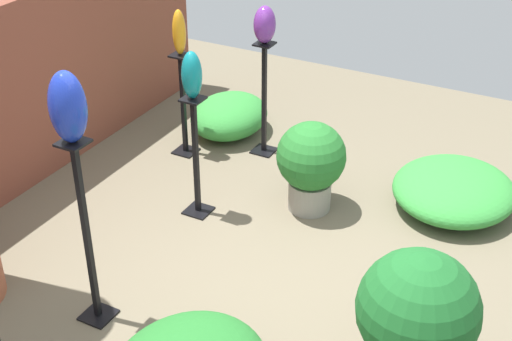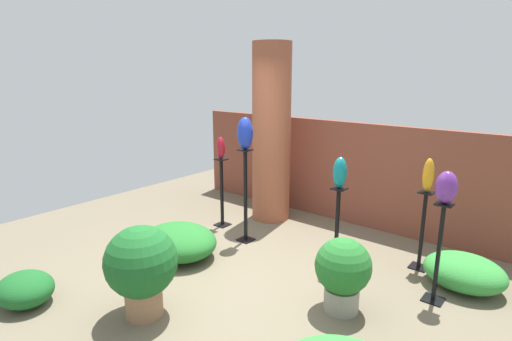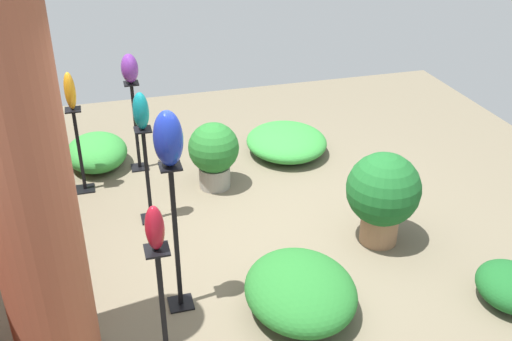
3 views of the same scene
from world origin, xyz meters
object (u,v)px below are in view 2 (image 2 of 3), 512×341
Objects in this scene: pedestal_teal at (337,232)px; brick_pillar at (271,134)px; pedestal_amber at (422,234)px; art_vase_teal at (340,173)px; art_vase_cobalt at (245,133)px; pedestal_violet at (438,258)px; art_vase_amber at (428,175)px; pedestal_cobalt at (246,200)px; potted_plant_front_right at (141,265)px; pedestal_ruby at (222,196)px; potted_plant_back_center at (343,271)px; art_vase_ruby at (221,148)px; art_vase_violet at (446,187)px.

brick_pillar is at bearing 151.94° from pedestal_teal.
art_vase_teal is (-0.78, -0.62, 0.75)m from pedestal_amber.
art_vase_cobalt reaches higher than pedestal_amber.
brick_pillar is 2.59× the size of pedestal_violet.
pedestal_violet is 2.67× the size of art_vase_amber.
brick_pillar is 2.11× the size of pedestal_cobalt.
art_vase_teal is at bearing 3.21° from art_vase_cobalt.
art_vase_cobalt is 0.47× the size of potted_plant_front_right.
pedestal_cobalt is 1.30× the size of pedestal_teal.
art_vase_amber is at bearing 10.23° from pedestal_ruby.
pedestal_cobalt is 3.02× the size of art_vase_cobalt.
potted_plant_front_right is (1.03, -2.15, 0.05)m from pedestal_ruby.
potted_plant_back_center is at bearing -58.16° from art_vase_teal.
brick_pillar is at bearing 106.54° from pedestal_cobalt.
pedestal_violet is 2.48m from pedestal_cobalt.
brick_pillar is at bearing 142.24° from potted_plant_back_center.
potted_plant_back_center is at bearing -19.72° from pedestal_ruby.
art_vase_ruby is 1.99m from art_vase_teal.
art_vase_ruby is 0.76× the size of art_vase_cobalt.
potted_plant_front_right is (-0.96, -2.03, 0.07)m from pedestal_teal.
art_vase_ruby is 2.73m from potted_plant_back_center.
potted_plant_back_center is (2.10, -1.63, -0.94)m from brick_pillar.
pedestal_cobalt is at bearing -176.79° from art_vase_teal.
potted_plant_front_right is at bearing -123.28° from pedestal_amber.
art_vase_teal is (1.99, -0.12, -0.03)m from art_vase_ruby.
art_vase_ruby reaches higher than art_vase_teal.
art_vase_ruby is at bearing 177.64° from art_vase_violet.
art_vase_amber is 0.53× the size of potted_plant_back_center.
pedestal_violet is 1.05× the size of pedestal_teal.
pedestal_ruby reaches higher than pedestal_teal.
pedestal_ruby is 0.73m from art_vase_ruby.
brick_pillar is 0.99m from art_vase_cobalt.
pedestal_teal is 1.36m from art_vase_violet.
art_vase_cobalt is 2.22m from potted_plant_back_center.
brick_pillar reaches higher than potted_plant_front_right.
pedestal_teal is at bearing 179.78° from art_vase_violet.
pedestal_amber is at bearing 118.75° from pedestal_violet.
pedestal_cobalt reaches higher than pedestal_ruby.
pedestal_ruby is 3.23× the size of art_vase_violet.
brick_pillar reaches higher than art_vase_amber.
pedestal_cobalt is at bearing 0.00° from art_vase_cobalt.
art_vase_ruby is (-3.12, 0.13, 0.73)m from pedestal_violet.
pedestal_violet is 0.81× the size of pedestal_cobalt.
art_vase_ruby is at bearing 176.43° from art_vase_teal.
art_vase_cobalt is (0.28, -0.94, 0.14)m from brick_pillar.
potted_plant_back_center is (0.47, -0.76, -0.03)m from pedestal_teal.
pedestal_ruby is at bearing 162.70° from art_vase_cobalt.
pedestal_ruby is at bearing 180.00° from art_vase_ruby.
pedestal_violet is (2.76, -0.87, -0.88)m from brick_pillar.
art_vase_violet is 2.49m from art_vase_cobalt.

